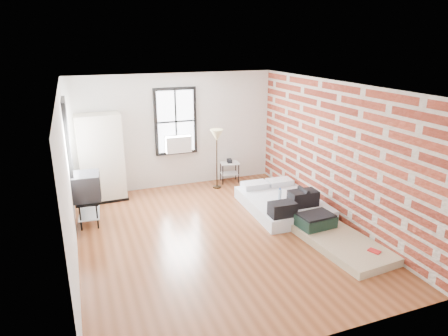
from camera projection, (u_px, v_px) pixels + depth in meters
name	position (u px, v px, depth m)	size (l,w,h in m)	color
ground	(217.00, 236.00, 7.56)	(6.00, 6.00, 0.00)	brown
room_shell	(222.00, 142.00, 7.42)	(5.02, 6.02, 2.80)	silver
mattress_main	(283.00, 202.00, 8.66)	(1.55, 2.07, 0.65)	white
mattress_bare	(336.00, 238.00, 7.23)	(1.12, 1.91, 0.40)	#C1AE8B
wardrobe	(101.00, 158.00, 8.99)	(1.03, 0.61, 2.00)	black
side_table	(229.00, 167.00, 10.30)	(0.52, 0.44, 0.62)	black
floor_lamp	(217.00, 138.00, 9.64)	(0.32, 0.32, 1.49)	black
tv_stand	(87.00, 188.00, 7.88)	(0.56, 0.77, 1.05)	black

